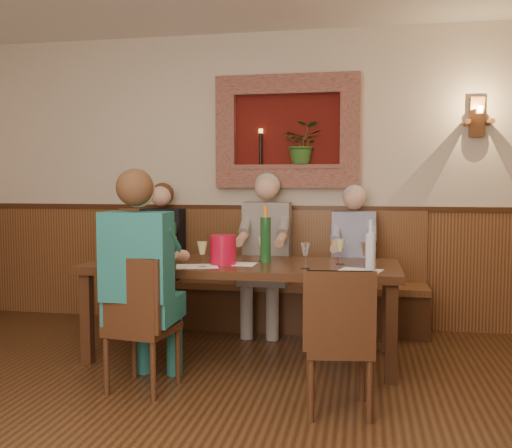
{
  "coord_description": "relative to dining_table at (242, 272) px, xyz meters",
  "views": [
    {
      "loc": [
        0.92,
        -2.45,
        1.38
      ],
      "look_at": [
        0.1,
        1.9,
        1.05
      ],
      "focal_mm": 40.0,
      "sensor_mm": 36.0,
      "label": 1
    }
  ],
  "objects": [
    {
      "name": "wine_glass_0",
      "position": [
        0.14,
        0.14,
        0.17
      ],
      "size": [
        0.08,
        0.08,
        0.19
      ],
      "primitive_type": null,
      "color": "#D5CC7F",
      "rests_on": "dining_table"
    },
    {
      "name": "wine_glass_4",
      "position": [
        0.75,
        0.08,
        0.17
      ],
      "size": [
        0.08,
        0.08,
        0.19
      ],
      "primitive_type": null,
      "color": "#D5CC7F",
      "rests_on": "dining_table"
    },
    {
      "name": "room_shell",
      "position": [
        0.0,
        -1.85,
        1.21
      ],
      "size": [
        6.04,
        6.04,
        2.82
      ],
      "color": "#C8B497",
      "rests_on": "ground"
    },
    {
      "name": "wall_sconce",
      "position": [
        1.9,
        1.08,
        1.27
      ],
      "size": [
        0.25,
        0.2,
        0.35
      ],
      "color": "#502717",
      "rests_on": "ground"
    },
    {
      "name": "wine_glass_5",
      "position": [
        -0.62,
        -0.15,
        0.17
      ],
      "size": [
        0.08,
        0.08,
        0.19
      ],
      "primitive_type": null,
      "color": "#D5CC7F",
      "rests_on": "dining_table"
    },
    {
      "name": "tasting_sheet_c",
      "position": [
        0.9,
        -0.23,
        0.08
      ],
      "size": [
        0.34,
        0.28,
        0.0
      ],
      "primitive_type": "cube",
      "rotation": [
        0.0,
        0.0,
        -0.27
      ],
      "color": "white",
      "rests_on": "dining_table"
    },
    {
      "name": "spittoon_bucket",
      "position": [
        -0.12,
        -0.11,
        0.19
      ],
      "size": [
        0.23,
        0.23,
        0.22
      ],
      "primitive_type": "cylinder",
      "rotation": [
        0.0,
        0.0,
        0.2
      ],
      "color": "red",
      "rests_on": "dining_table"
    },
    {
      "name": "person_bench_mid",
      "position": [
        0.04,
        0.84,
        -0.07
      ],
      "size": [
        0.44,
        0.53,
        1.46
      ],
      "color": "#5F5857",
      "rests_on": "ground"
    },
    {
      "name": "wall_niche",
      "position": [
        0.24,
        1.09,
        1.13
      ],
      "size": [
        1.36,
        0.3,
        1.06
      ],
      "color": "#52100B",
      "rests_on": "ground"
    },
    {
      "name": "person_bench_right",
      "position": [
        0.84,
        0.84,
        -0.12
      ],
      "size": [
        0.39,
        0.48,
        1.35
      ],
      "color": "navy",
      "rests_on": "ground"
    },
    {
      "name": "wine_glass_2",
      "position": [
        -0.24,
        0.15,
        0.17
      ],
      "size": [
        0.08,
        0.08,
        0.19
      ],
      "primitive_type": null,
      "color": "white",
      "rests_on": "dining_table"
    },
    {
      "name": "tasting_sheet_a",
      "position": [
        -0.94,
        -0.06,
        0.08
      ],
      "size": [
        0.3,
        0.22,
        0.0
      ],
      "primitive_type": "cube",
      "rotation": [
        0.0,
        0.0,
        0.06
      ],
      "color": "white",
      "rests_on": "dining_table"
    },
    {
      "name": "person_bench_left",
      "position": [
        -0.98,
        0.84,
        -0.11
      ],
      "size": [
        0.4,
        0.49,
        1.37
      ],
      "color": "black",
      "rests_on": "ground"
    },
    {
      "name": "dining_table",
      "position": [
        0.0,
        0.0,
        0.0
      ],
      "size": [
        2.4,
        0.9,
        0.75
      ],
      "color": "#321E0F",
      "rests_on": "ground"
    },
    {
      "name": "wine_glass_8",
      "position": [
        0.94,
        -0.13,
        0.17
      ],
      "size": [
        0.08,
        0.08,
        0.19
      ],
      "primitive_type": null,
      "color": "white",
      "rests_on": "dining_table"
    },
    {
      "name": "wine_glass_9",
      "position": [
        0.51,
        -0.2,
        0.17
      ],
      "size": [
        0.08,
        0.08,
        0.19
      ],
      "primitive_type": null,
      "color": "white",
      "rests_on": "dining_table"
    },
    {
      "name": "wine_glass_3",
      "position": [
        -0.24,
        -0.29,
        0.17
      ],
      "size": [
        0.08,
        0.08,
        0.19
      ],
      "primitive_type": null,
      "color": "#D5CC7F",
      "rests_on": "dining_table"
    },
    {
      "name": "wainscoting",
      "position": [
        0.0,
        -1.85,
        -0.09
      ],
      "size": [
        6.02,
        6.02,
        1.15
      ],
      "color": "#502717",
      "rests_on": "ground"
    },
    {
      "name": "person_chair_front",
      "position": [
        -0.51,
        -0.78,
        -0.07
      ],
      "size": [
        0.44,
        0.53,
        1.46
      ],
      "color": "#184E54",
      "rests_on": "ground"
    },
    {
      "name": "tasting_sheet_d",
      "position": [
        -0.29,
        -0.25,
        0.08
      ],
      "size": [
        0.36,
        0.3,
        0.0
      ],
      "primitive_type": "cube",
      "rotation": [
        0.0,
        0.0,
        0.31
      ],
      "color": "white",
      "rests_on": "dining_table"
    },
    {
      "name": "tasting_sheet_b",
      "position": [
        -0.02,
        -0.08,
        0.08
      ],
      "size": [
        0.28,
        0.21,
        0.0
      ],
      "primitive_type": "cube",
      "rotation": [
        0.0,
        0.0,
        -0.04
      ],
      "color": "white",
      "rests_on": "dining_table"
    },
    {
      "name": "wine_glass_1",
      "position": [
        -0.82,
        0.05,
        0.17
      ],
      "size": [
        0.08,
        0.08,
        0.19
      ],
      "primitive_type": null,
      "color": "white",
      "rests_on": "dining_table"
    },
    {
      "name": "chair_near_left",
      "position": [
        -0.51,
        -0.81,
        -0.41
      ],
      "size": [
        0.45,
        0.45,
        0.9
      ],
      "rotation": [
        0.0,
        0.0,
        -0.15
      ],
      "color": "#321E0F",
      "rests_on": "ground"
    },
    {
      "name": "wine_glass_7",
      "position": [
        -1.0,
        -0.1,
        0.17
      ],
      "size": [
        0.08,
        0.08,
        0.19
      ],
      "primitive_type": null,
      "color": "#D5CC7F",
      "rests_on": "dining_table"
    },
    {
      "name": "wine_bottle_green_b",
      "position": [
        -0.62,
        0.16,
        0.23
      ],
      "size": [
        0.09,
        0.09,
        0.39
      ],
      "rotation": [
        0.0,
        0.0,
        -0.37
      ],
      "color": "#19471E",
      "rests_on": "dining_table"
    },
    {
      "name": "bench",
      "position": [
        0.0,
        0.94,
        -0.35
      ],
      "size": [
        3.0,
        0.45,
        1.11
      ],
      "color": "#381E0F",
      "rests_on": "ground"
    },
    {
      "name": "wine_glass_6",
      "position": [
        -0.1,
        -0.12,
        0.17
      ],
      "size": [
        0.08,
        0.08,
        0.19
      ],
      "primitive_type": null,
      "color": "#D5CC7F",
      "rests_on": "dining_table"
    },
    {
      "name": "wine_bottle_green_a",
      "position": [
        0.17,
        0.06,
        0.26
      ],
      "size": [
        0.09,
        0.09,
        0.44
      ],
      "rotation": [
        0.0,
        0.0,
        0.13
      ],
      "color": "#19471E",
      "rests_on": "dining_table"
    },
    {
      "name": "chair_near_right",
      "position": [
        0.79,
        -0.94,
        -0.42
      ],
      "size": [
        0.44,
        0.44,
        0.88
      ],
      "rotation": [
        0.0,
        0.0,
        0.13
      ],
      "color": "#321E0F",
      "rests_on": "ground"
    },
    {
      "name": "water_bottle",
      "position": [
        0.97,
        -0.33,
        0.22
      ],
      "size": [
        0.08,
        0.08,
        0.37
      ],
      "rotation": [
        0.0,
        0.0,
        0.22
      ],
      "color": "silver",
      "rests_on": "dining_table"
    }
  ]
}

